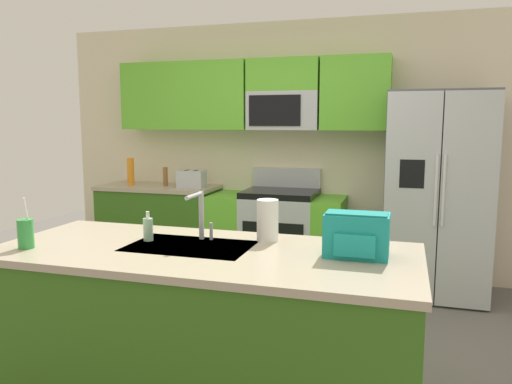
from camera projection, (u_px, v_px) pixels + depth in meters
The scene contains 14 objects.
ground_plane at pixel (227, 357), 3.36m from camera, with size 9.00×9.00×0.00m, color #66605B.
kitchen_wall_unit at pixel (282, 132), 5.17m from camera, with size 5.20×0.43×2.60m.
back_counter at pixel (160, 226), 5.41m from camera, with size 1.26×0.63×0.90m.
range_oven at pixel (277, 235), 5.04m from camera, with size 1.36×0.61×1.10m.
refrigerator at pixel (437, 195), 4.47m from camera, with size 0.90×0.76×1.85m.
island_counter at pixel (204, 328), 2.72m from camera, with size 2.28×0.97×0.90m.
toaster at pixel (191, 179), 5.17m from camera, with size 0.28×0.16×0.18m.
pepper_mill at pixel (165, 176), 5.31m from camera, with size 0.05×0.05×0.20m, color brown.
bottle_orange at pixel (131, 171), 5.39m from camera, with size 0.08×0.08×0.29m, color orange.
sink_faucet at pixel (200, 212), 2.85m from camera, with size 0.08×0.21×0.28m.
drink_cup_green at pixel (26, 234), 2.67m from camera, with size 0.08×0.08×0.28m.
soap_dispenser at pixel (148, 229), 2.85m from camera, with size 0.06×0.06×0.17m.
paper_towel_roll at pixel (268, 220), 2.84m from camera, with size 0.12×0.12×0.24m, color white.
backpack at pixel (357, 234), 2.50m from camera, with size 0.32×0.22×0.23m.
Camera 1 is at (1.10, -2.98, 1.58)m, focal length 34.79 mm.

